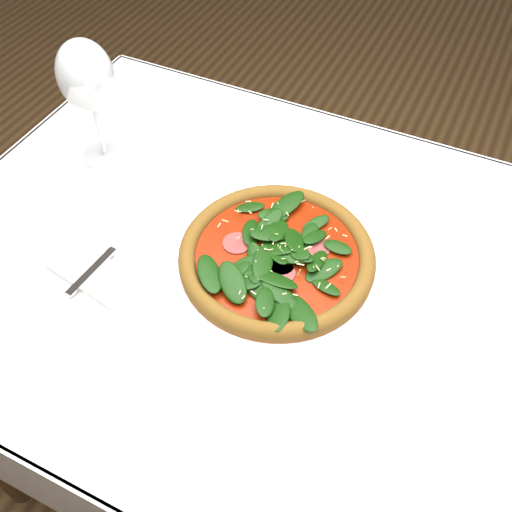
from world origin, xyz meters
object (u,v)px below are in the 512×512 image
at_px(pizza, 277,254).
at_px(wine_glass, 86,78).
at_px(plate, 277,262).
at_px(napkin, 93,274).

distance_m(pizza, wine_glass, 0.42).
distance_m(plate, wine_glass, 0.43).
bearing_deg(pizza, napkin, -150.06).
relative_size(plate, napkin, 2.53).
xyz_separation_m(plate, napkin, (-0.24, -0.14, -0.00)).
xyz_separation_m(plate, pizza, (0.00, 0.00, 0.02)).
relative_size(plate, wine_glass, 1.52).
bearing_deg(napkin, pizza, 29.94).
bearing_deg(wine_glass, plate, -14.58).
bearing_deg(napkin, wine_glass, 121.39).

